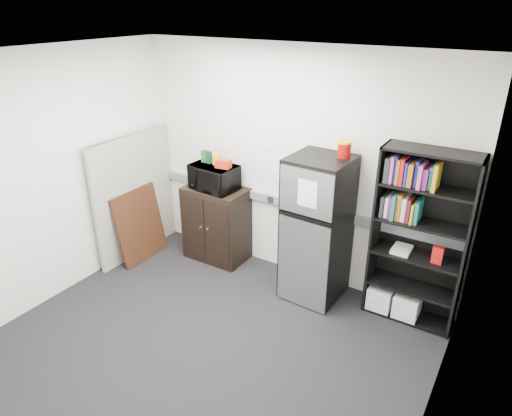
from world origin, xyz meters
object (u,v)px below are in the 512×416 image
Objects in this scene: microwave at (214,177)px; refrigerator at (316,230)px; bookshelf at (418,235)px; cubicle_partition at (135,195)px; cabinet at (217,223)px.

microwave is 0.34× the size of refrigerator.
bookshelf is 2.44m from microwave.
cubicle_partition is 2.90× the size of microwave.
bookshelf reaches higher than refrigerator.
refrigerator reaches higher than cubicle_partition.
cubicle_partition is 1.11m from cabinet.
microwave is (0.00, -0.02, 0.64)m from cabinet.
refrigerator is at bearing -3.23° from cabinet.
microwave is 1.45m from refrigerator.
cubicle_partition is at bearing -171.87° from bookshelf.
bookshelf is at bearing 8.13° from cubicle_partition.
bookshelf reaches higher than cabinet.
refrigerator is at bearing 1.59° from microwave.
cabinet is at bearing 94.19° from microwave.
microwave is (-2.44, -0.08, 0.15)m from bookshelf.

